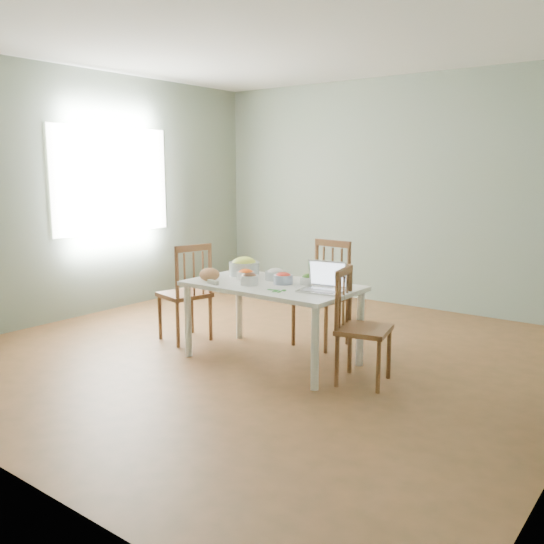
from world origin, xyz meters
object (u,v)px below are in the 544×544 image
Objects in this scene: chair_far at (321,294)px; chair_left at (184,292)px; bowl_squash at (244,266)px; chair_right at (364,327)px; bread_boule at (210,275)px; dining_table at (272,322)px; laptop at (321,277)px.

chair_far reaches higher than chair_left.
chair_far is at bearing 41.00° from bowl_squash.
chair_far reaches higher than bowl_squash.
chair_far is at bearing 38.52° from chair_right.
chair_left is 1.92m from chair_right.
bread_boule is at bearing 81.22° from chair_left.
chair_right is 1.42m from bread_boule.
laptop is at bearing -3.48° from dining_table.
chair_left reaches higher than chair_right.
chair_far is 3.51× the size of bowl_squash.
dining_table is 0.66m from chair_far.
laptop is (0.50, -0.03, 0.45)m from dining_table.
chair_right is at bearing 0.52° from dining_table.
laptop reaches higher than chair_right.
chair_left is (-1.04, -0.01, 0.13)m from dining_table.
chair_far is 1.03× the size of chair_left.
chair_right reaches higher than bread_boule.
chair_far reaches higher than dining_table.
chair_right is at bearing 9.88° from bread_boule.
bread_boule is at bearing -176.58° from laptop.
dining_table is 5.20× the size of bowl_squash.
chair_right is (1.92, 0.02, -0.03)m from chair_left.
laptop is (-0.37, -0.04, 0.35)m from chair_right.
dining_table is 0.68m from bread_boule.
chair_right is at bearing -7.24° from bowl_squash.
laptop is at bearing 11.32° from bread_boule.
chair_far is 0.85m from laptop.
bread_boule is 0.41m from bowl_squash.
bowl_squash reaches higher than dining_table.
laptop is (1.55, -0.02, 0.32)m from chair_left.
laptop is at bearing -12.23° from bowl_squash.
chair_left is at bearing -179.55° from dining_table.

